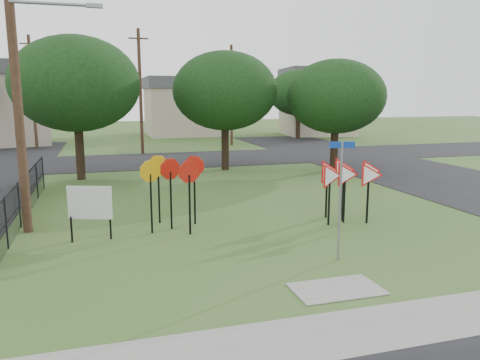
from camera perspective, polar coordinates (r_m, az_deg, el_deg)
name	(u,v)px	position (r m, az deg, el deg)	size (l,w,h in m)	color
ground	(295,255)	(13.02, 6.66, -9.08)	(140.00, 140.00, 0.00)	#2F511E
sidewalk	(382,326)	(9.62, 16.97, -16.71)	(30.00, 1.60, 0.02)	gray
street_right	(425,175)	(27.51, 21.64, 0.59)	(8.00, 50.00, 0.02)	black
street_far	(178,160)	(31.94, -7.57, 2.48)	(60.00, 8.00, 0.02)	black
curb_pad	(337,289)	(11.01, 11.70, -12.89)	(2.00, 1.20, 0.02)	gray
street_name_sign	(340,194)	(12.38, 12.13, -1.63)	(0.62, 0.22, 3.15)	gray
stop_sign_cluster	(173,176)	(15.18, -8.23, 0.50)	(2.19, 1.82, 2.35)	black
yield_sign_cluster	(347,175)	(16.51, 12.86, 0.54)	(2.74, 1.75, 2.14)	black
info_board	(90,205)	(14.58, -17.83, -2.89)	(1.28, 0.47, 1.67)	black
utility_pole_main	(17,65)	(15.96, -25.57, 12.57)	(3.55, 0.33, 10.00)	#483021
far_pole_a	(140,91)	(35.39, -12.05, 10.56)	(1.40, 0.24, 9.00)	#483021
far_pole_b	(231,95)	(40.76, -1.05, 10.36)	(1.40, 0.24, 8.50)	#483021
far_pole_c	(33,91)	(41.58, -23.96, 9.84)	(1.40, 0.24, 9.00)	#483021
fence_run	(24,197)	(18.07, -24.79, -1.90)	(0.05, 11.55, 1.50)	black
house_mid	(185,106)	(52.05, -6.78, 8.96)	(8.40, 8.40, 6.20)	#B2A48F
house_right	(318,101)	(52.53, 9.43, 9.45)	(8.30, 8.30, 7.20)	#B2A48F
tree_near_left	(76,84)	(25.30, -19.40, 10.98)	(6.40, 6.40, 7.27)	black
tree_near_mid	(225,91)	(27.16, -1.86, 10.79)	(6.00, 6.00, 6.80)	black
tree_near_right	(336,97)	(27.49, 11.63, 9.93)	(5.60, 5.60, 6.33)	black
tree_far_right	(299,93)	(47.22, 7.17, 10.51)	(6.00, 6.00, 6.80)	black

